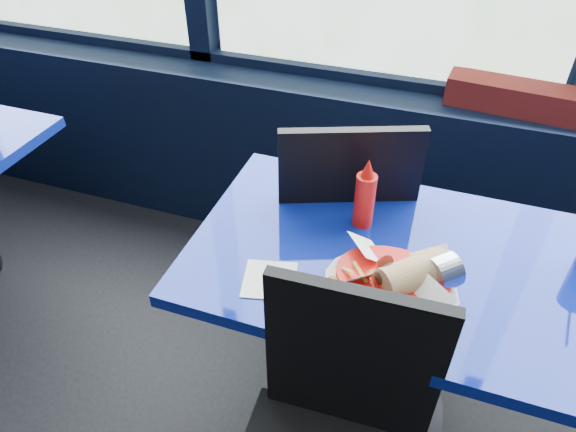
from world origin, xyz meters
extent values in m
cube|color=black|center=(0.00, 2.87, 0.40)|extent=(5.00, 0.26, 0.80)
cube|color=black|center=(0.00, 2.95, 0.81)|extent=(4.80, 0.08, 0.06)
cylinder|color=black|center=(0.30, 2.00, 0.01)|extent=(0.44, 0.44, 0.03)
cylinder|color=black|center=(0.30, 2.00, 0.34)|extent=(0.12, 0.12, 0.68)
cube|color=navy|center=(0.30, 2.00, 0.73)|extent=(1.20, 0.70, 0.04)
cube|color=black|center=(0.22, 1.66, 0.71)|extent=(0.41, 0.05, 0.47)
cube|color=black|center=(0.15, 2.40, 0.48)|extent=(0.58, 0.58, 0.04)
cube|color=black|center=(0.07, 2.20, 0.75)|extent=(0.41, 0.18, 0.49)
cylinder|color=black|center=(0.26, 2.65, 0.23)|extent=(0.03, 0.03, 0.46)
cylinder|color=black|center=(0.40, 2.29, 0.23)|extent=(0.03, 0.03, 0.46)
cylinder|color=black|center=(-0.10, 2.51, 0.23)|extent=(0.03, 0.03, 0.46)
cylinder|color=black|center=(0.04, 2.15, 0.23)|extent=(0.03, 0.03, 0.46)
cube|color=maroon|center=(0.55, 2.87, 0.85)|extent=(0.54, 0.18, 0.11)
cylinder|color=red|center=(0.27, 1.87, 0.78)|extent=(0.36, 0.36, 0.05)
cylinder|color=white|center=(0.27, 1.87, 0.77)|extent=(0.34, 0.34, 0.00)
cylinder|color=silver|center=(0.38, 1.91, 0.81)|extent=(0.11, 0.11, 0.09)
sphere|color=#53321C|center=(0.25, 1.85, 0.82)|extent=(0.06, 0.06, 0.06)
cylinder|color=#AB1D12|center=(0.24, 1.86, 0.84)|extent=(0.07, 0.07, 0.01)
cylinder|color=red|center=(0.14, 2.10, 0.83)|extent=(0.06, 0.06, 0.17)
cone|color=red|center=(0.14, 2.10, 0.94)|extent=(0.04, 0.04, 0.05)
cube|color=white|center=(-0.03, 1.80, 0.75)|extent=(0.16, 0.16, 0.00)
camera|label=1|loc=(0.31, 0.95, 1.72)|focal=32.00mm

